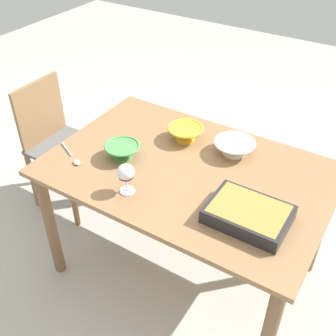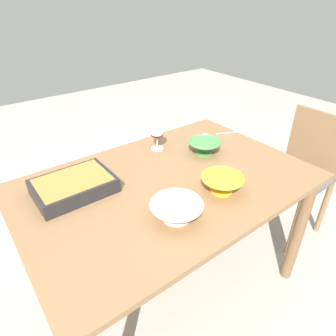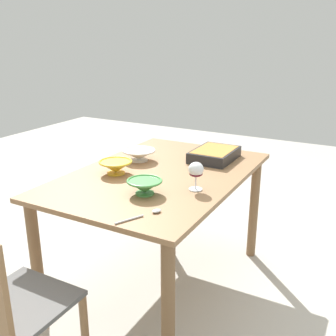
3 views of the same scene
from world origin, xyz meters
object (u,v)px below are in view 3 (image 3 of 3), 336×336
Objects in this scene: chair at (4,309)px; mixing_bowl at (116,166)px; dining_table at (160,190)px; serving_bowl at (145,186)px; serving_spoon at (148,214)px; casserole_dish at (214,154)px; small_bowl at (139,154)px; wine_glass at (196,171)px.

mixing_bowl is at bearing -174.08° from chair.
dining_table is 0.36m from serving_bowl.
dining_table is 0.58m from serving_spoon.
serving_spoon is at bearing 3.82° from casserole_dish.
casserole_dish is 0.64m from mixing_bowl.
mixing_bowl is at bearing -36.51° from casserole_dish.
dining_table is at bearing -163.43° from serving_bowl.
serving_spoon is at bearing 35.49° from small_bowl.
dining_table is 0.44m from casserole_dish.
casserole_dish is 1.87× the size of serving_bowl.
wine_glass reaches higher than casserole_dish.
serving_bowl is (0.32, 0.09, 0.15)m from dining_table.
wine_glass is at bearing 171.52° from serving_spoon.
wine_glass reaches higher than chair.
chair reaches higher than small_bowl.
serving_spoon is (0.20, 0.14, -0.04)m from serving_bowl.
chair is 0.68m from serving_spoon.
wine_glass reaches higher than serving_bowl.
wine_glass is 0.83× the size of serving_bowl.
serving_bowl reaches higher than small_bowl.
chair is at bearing -6.52° from dining_table.
small_bowl is at bearing -175.96° from mixing_bowl.
dining_table is at bearing -116.61° from wine_glass.
dining_table is 4.08× the size of casserole_dish.
serving_bowl is (0.18, 0.30, -0.00)m from mixing_bowl.
small_bowl is (0.25, -0.40, 0.00)m from casserole_dish.
casserole_dish is 1.59× the size of small_bowl.
serving_spoon is (0.37, -0.06, -0.09)m from wine_glass.
small_bowl is at bearing -120.37° from dining_table.
serving_spoon is (0.90, 0.06, -0.03)m from casserole_dish.
mixing_bowl reaches higher than serving_spoon.
chair is at bearing 5.49° from small_bowl.
serving_bowl is 0.82× the size of serving_spoon.
serving_spoon is at bearing -8.48° from wine_glass.
dining_table is at bearing 122.88° from mixing_bowl.
dining_table is 7.14× the size of mixing_bowl.
casserole_dish is at bearing -167.70° from wine_glass.
small_bowl reaches higher than serving_spoon.
dining_table is at bearing 173.48° from chair.
chair reaches higher than serving_spoon.
mixing_bowl reaches higher than small_bowl.
wine_glass is at bearing 63.39° from dining_table.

